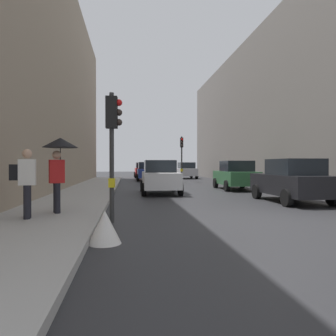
# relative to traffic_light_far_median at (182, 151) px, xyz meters

# --- Properties ---
(ground_plane) EXTENTS (120.00, 120.00, 0.00)m
(ground_plane) POSITION_rel_traffic_light_far_median_xyz_m (-0.37, -18.64, -2.73)
(ground_plane) COLOR #28282B
(sidewalk_kerb) EXTENTS (2.87, 40.00, 0.16)m
(sidewalk_kerb) POSITION_rel_traffic_light_far_median_xyz_m (-6.77, -12.64, -2.65)
(sidewalk_kerb) COLOR #A8A5A0
(sidewalk_kerb) RESTS_ON ground
(building_facade_right) EXTENTS (12.00, 35.98, 11.38)m
(building_facade_right) POSITION_rel_traffic_light_far_median_xyz_m (10.59, -3.49, 2.96)
(building_facade_right) COLOR slate
(building_facade_right) RESTS_ON ground
(traffic_light_far_median) EXTENTS (0.25, 0.43, 3.96)m
(traffic_light_far_median) POSITION_rel_traffic_light_far_median_xyz_m (0.00, 0.00, 0.00)
(traffic_light_far_median) COLOR #2D2D2D
(traffic_light_far_median) RESTS_ON ground
(traffic_light_near_left) EXTENTS (0.44, 0.26, 3.43)m
(traffic_light_near_left) POSITION_rel_traffic_light_far_median_xyz_m (-5.01, -18.32, -0.36)
(traffic_light_near_left) COLOR #2D2D2D
(traffic_light_near_left) RESTS_ON ground
(car_green_estate) EXTENTS (2.15, 4.27, 1.76)m
(car_green_estate) POSITION_rel_traffic_light_far_median_xyz_m (1.91, -8.29, -1.85)
(car_green_estate) COLOR #2D6038
(car_green_estate) RESTS_ON ground
(car_red_sedan) EXTENTS (2.06, 4.22, 1.76)m
(car_red_sedan) POSITION_rel_traffic_light_far_median_xyz_m (-2.90, 9.90, -1.85)
(car_red_sedan) COLOR red
(car_red_sedan) RESTS_ON ground
(car_blue_van) EXTENTS (2.03, 4.20, 1.76)m
(car_blue_van) POSITION_rel_traffic_light_far_median_xyz_m (-2.82, 3.18, -1.85)
(car_blue_van) COLOR navy
(car_blue_van) RESTS_ON ground
(car_white_compact) EXTENTS (2.07, 4.23, 1.76)m
(car_white_compact) POSITION_rel_traffic_light_far_median_xyz_m (-2.93, -10.12, -1.85)
(car_white_compact) COLOR silver
(car_white_compact) RESTS_ON ground
(car_dark_suv) EXTENTS (2.03, 4.20, 1.76)m
(car_dark_suv) POSITION_rel_traffic_light_far_median_xyz_m (2.01, -14.75, -1.85)
(car_dark_suv) COLOR black
(car_dark_suv) RESTS_ON ground
(car_silver_hatchback) EXTENTS (2.06, 4.22, 1.76)m
(car_silver_hatchback) POSITION_rel_traffic_light_far_median_xyz_m (1.69, 7.08, -1.85)
(car_silver_hatchback) COLOR #BCBCC1
(car_silver_hatchback) RESTS_ON ground
(pedestrian_with_umbrella) EXTENTS (1.00, 1.00, 2.14)m
(pedestrian_with_umbrella) POSITION_rel_traffic_light_far_median_xyz_m (-6.55, -17.50, -0.89)
(pedestrian_with_umbrella) COLOR black
(pedestrian_with_umbrella) RESTS_ON sidewalk_kerb
(pedestrian_with_black_backpack) EXTENTS (0.64, 0.38, 1.77)m
(pedestrian_with_black_backpack) POSITION_rel_traffic_light_far_median_xyz_m (-7.20, -18.39, -1.57)
(pedestrian_with_black_backpack) COLOR black
(pedestrian_with_black_backpack) RESTS_ON sidewalk_kerb
(warning_sign_triangle) EXTENTS (0.64, 0.64, 0.65)m
(warning_sign_triangle) POSITION_rel_traffic_light_far_median_xyz_m (-5.05, -20.58, -2.40)
(warning_sign_triangle) COLOR silver
(warning_sign_triangle) RESTS_ON ground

